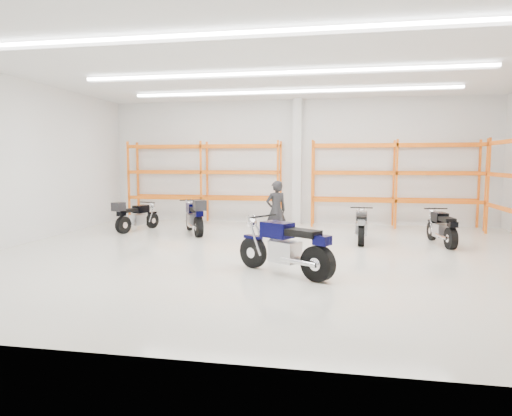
% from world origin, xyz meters
% --- Properties ---
extents(ground, '(14.00, 14.00, 0.00)m').
position_xyz_m(ground, '(0.00, 0.00, 0.00)').
color(ground, silver).
rests_on(ground, ground).
extents(room_shell, '(14.02, 12.02, 4.51)m').
position_xyz_m(room_shell, '(0.00, 0.03, 3.28)').
color(room_shell, silver).
rests_on(room_shell, ground).
extents(motorcycle_main, '(2.07, 1.39, 1.15)m').
position_xyz_m(motorcycle_main, '(0.54, -1.89, 0.54)').
color(motorcycle_main, black).
rests_on(motorcycle_main, ground).
extents(motorcycle_back_a, '(0.91, 1.90, 1.00)m').
position_xyz_m(motorcycle_back_a, '(-4.98, 2.91, 0.48)').
color(motorcycle_back_a, black).
rests_on(motorcycle_back_a, ground).
extents(motorcycle_back_b, '(1.27, 2.02, 1.13)m').
position_xyz_m(motorcycle_back_b, '(-2.87, 2.71, 0.54)').
color(motorcycle_back_b, black).
rests_on(motorcycle_back_b, ground).
extents(motorcycle_back_c, '(0.64, 1.92, 0.94)m').
position_xyz_m(motorcycle_back_c, '(2.15, 2.20, 0.44)').
color(motorcycle_back_c, black).
rests_on(motorcycle_back_c, ground).
extents(motorcycle_back_d, '(0.64, 1.95, 0.96)m').
position_xyz_m(motorcycle_back_d, '(4.28, 2.14, 0.45)').
color(motorcycle_back_d, black).
rests_on(motorcycle_back_d, ground).
extents(standing_man, '(0.75, 0.69, 1.72)m').
position_xyz_m(standing_man, '(-0.24, 2.08, 0.86)').
color(standing_man, black).
rests_on(standing_man, ground).
extents(structural_column, '(0.32, 0.32, 4.50)m').
position_xyz_m(structural_column, '(0.00, 5.82, 2.25)').
color(structural_column, white).
rests_on(structural_column, ground).
extents(pallet_racking_back_left, '(5.67, 0.87, 3.00)m').
position_xyz_m(pallet_racking_back_left, '(-3.40, 5.48, 1.79)').
color(pallet_racking_back_left, orange).
rests_on(pallet_racking_back_left, ground).
extents(pallet_racking_back_right, '(5.67, 0.87, 3.00)m').
position_xyz_m(pallet_racking_back_right, '(3.40, 5.48, 1.79)').
color(pallet_racking_back_right, orange).
rests_on(pallet_racking_back_right, ground).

